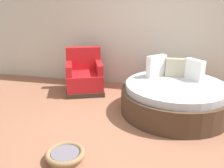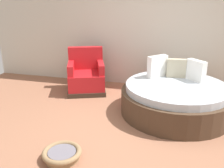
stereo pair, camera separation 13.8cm
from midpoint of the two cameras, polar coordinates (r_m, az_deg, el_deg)
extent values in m
cube|color=#936047|center=(3.93, 5.53, -10.99)|extent=(8.00, 8.00, 0.02)
cube|color=beige|center=(5.68, 9.98, 15.10)|extent=(8.00, 0.12, 3.15)
cylinder|color=#473323|center=(4.56, 15.28, -4.01)|extent=(1.93, 1.93, 0.42)
cylinder|color=#B2BCC6|center=(4.47, 15.58, -0.80)|extent=(1.77, 1.77, 0.12)
cube|color=white|center=(4.71, 19.69, 2.98)|extent=(0.35, 0.35, 0.38)
cube|color=#BCB293|center=(4.81, 15.49, 3.57)|extent=(0.36, 0.14, 0.35)
cube|color=white|center=(4.73, 11.30, 4.02)|extent=(0.37, 0.38, 0.41)
cube|color=#38281E|center=(5.48, -5.17, -1.22)|extent=(1.03, 1.03, 0.10)
cube|color=red|center=(5.41, -5.24, 0.96)|extent=(0.98, 0.98, 0.34)
cube|color=red|center=(5.59, -5.44, 6.05)|extent=(0.77, 0.42, 0.50)
cube|color=red|center=(5.33, -8.78, 3.69)|extent=(0.36, 0.68, 0.22)
cube|color=red|center=(5.34, -1.89, 3.94)|extent=(0.36, 0.68, 0.22)
cylinder|color=#8E704C|center=(3.36, -10.27, -16.30)|extent=(0.44, 0.44, 0.06)
torus|color=#8E704C|center=(3.32, -10.34, -15.39)|extent=(0.51, 0.51, 0.07)
cylinder|color=slate|center=(3.33, -10.33, -15.53)|extent=(0.36, 0.36, 0.05)
camera|label=1|loc=(0.07, -89.07, 0.33)|focal=39.41mm
camera|label=2|loc=(0.07, 90.93, -0.33)|focal=39.41mm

